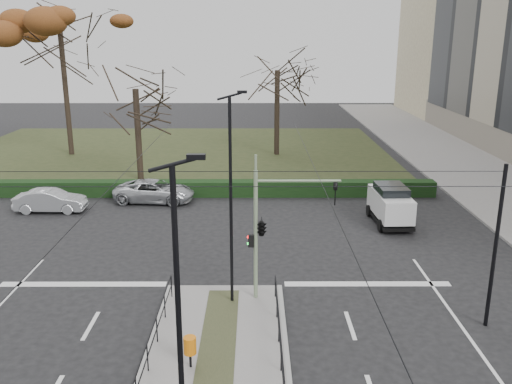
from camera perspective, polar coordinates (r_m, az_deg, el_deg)
ground at (r=18.51m, az=-4.14°, el=-16.93°), size 140.00×140.00×0.00m
sidewalk_east at (r=42.26m, az=23.24°, el=1.06°), size 8.00×90.00×0.14m
park at (r=49.07m, az=-8.64°, el=4.11°), size 38.00×26.00×0.10m
hedge at (r=36.14m, az=-11.69°, el=0.37°), size 38.00×1.00×1.00m
median_railing at (r=15.82m, az=-4.89°, el=-19.09°), size 4.14×13.24×0.92m
catenary at (r=18.39m, az=-4.02°, el=-5.17°), size 20.00×34.00×6.00m
traffic_light at (r=20.64m, az=0.80°, el=-3.54°), size 3.51×1.99×5.16m
litter_bin at (r=17.49m, az=-6.97°, el=-15.78°), size 0.40×0.40×1.03m
streetlamp_median_near at (r=11.19m, az=-7.91°, el=-15.94°), size 0.66×0.14×7.93m
streetlamp_median_far at (r=20.00m, az=-2.62°, el=-0.82°), size 0.68×0.14×8.11m
parked_car_second at (r=34.40m, az=-20.81°, el=-0.84°), size 4.14×1.46×1.36m
parked_car_fourth at (r=34.67m, az=-10.64°, el=0.10°), size 5.17×2.74×1.39m
white_van at (r=30.89m, az=13.95°, el=-1.19°), size 1.98×4.05×2.20m
rust_tree at (r=49.42m, az=-19.94°, el=15.76°), size 10.08×10.08×13.80m
bare_tree_center at (r=46.81m, az=2.26°, el=12.04°), size 6.53×6.53×9.59m
bare_tree_near at (r=39.10m, az=-12.54°, el=9.84°), size 5.84×5.84×8.58m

